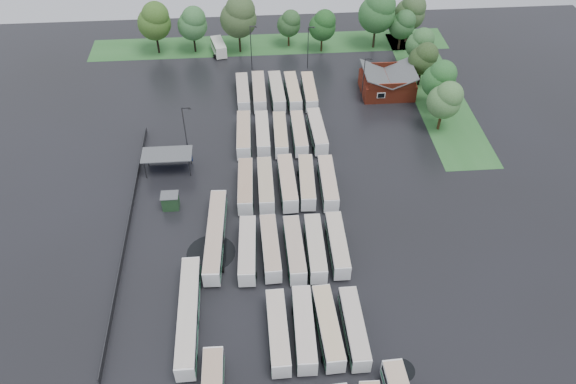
{
  "coord_description": "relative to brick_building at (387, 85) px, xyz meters",
  "views": [
    {
      "loc": [
        -2.89,
        -51.82,
        60.54
      ],
      "look_at": [
        2.0,
        12.0,
        2.5
      ],
      "focal_mm": 35.0,
      "sensor_mm": 36.0,
      "label": 1
    }
  ],
  "objects": [
    {
      "name": "tree_north_2",
      "position": [
        -28.63,
        19.03,
        6.48
      ],
      "size": [
        7.83,
        7.83,
        12.96
      ],
      "color": "black",
      "rests_on": "ground"
    },
    {
      "name": "ground",
      "position": [
        -24.0,
        -42.77,
        -1.87
      ],
      "size": [
        160.0,
        160.0,
        0.0
      ],
      "primitive_type": "plane",
      "color": "black",
      "rests_on": "ground"
    },
    {
      "name": "grass_strip_north",
      "position": [
        -22.0,
        22.03,
        -1.86
      ],
      "size": [
        80.0,
        10.0,
        0.01
      ],
      "primitive_type": "cube",
      "color": "#2B642A",
      "rests_on": "ground"
    },
    {
      "name": "tree_north_5",
      "position": [
        1.19,
        18.81,
        6.62
      ],
      "size": [
        7.97,
        7.97,
        13.2
      ],
      "color": "black",
      "rests_on": "ground"
    },
    {
      "name": "tree_east_4",
      "position": [
        6.71,
        17.61,
        4.02
      ],
      "size": [
        5.55,
        5.53,
        9.16
      ],
      "color": "black",
      "rests_on": "ground"
    },
    {
      "name": "brick_building",
      "position": [
        0.0,
        0.0,
        0.0
      ],
      "size": [
        10.07,
        8.6,
        5.39
      ],
      "color": "maroon",
      "rests_on": "ground"
    },
    {
      "name": "bus_r5c0",
      "position": [
        -28.49,
        -0.47,
        -0.19
      ],
      "size": [
        2.62,
        11.03,
        3.05
      ],
      "rotation": [
        0.0,
        0.0,
        0.03
      ],
      "color": "white",
      "rests_on": "ground"
    },
    {
      "name": "utility_hut",
      "position": [
        -40.2,
        -30.17,
        -0.55
      ],
      "size": [
        2.7,
        2.2,
        2.62
      ],
      "color": "#1C3D1F",
      "rests_on": "ground"
    },
    {
      "name": "wash_shed",
      "position": [
        -41.2,
        -20.74,
        1.12
      ],
      "size": [
        8.2,
        4.2,
        3.58
      ],
      "color": "#2D2D30",
      "rests_on": "ground"
    },
    {
      "name": "tree_east_1",
      "position": [
        7.94,
        -6.57,
        4.82
      ],
      "size": [
        6.27,
        6.27,
        10.38
      ],
      "color": "#392319",
      "rests_on": "ground"
    },
    {
      "name": "bus_r1c1",
      "position": [
        -25.1,
        -55.23,
        -0.16
      ],
      "size": [
        2.53,
        11.16,
        3.1
      ],
      "rotation": [
        0.0,
        0.0,
        0.01
      ],
      "color": "white",
      "rests_on": "ground"
    },
    {
      "name": "bus_r1c4",
      "position": [
        -15.71,
        -55.37,
        -0.21
      ],
      "size": [
        2.42,
        10.87,
        3.02
      ],
      "rotation": [
        0.0,
        0.0,
        0.01
      ],
      "color": "white",
      "rests_on": "ground"
    },
    {
      "name": "bus_r2c4",
      "position": [
        -15.8,
        -41.45,
        -0.2
      ],
      "size": [
        2.43,
        10.92,
        3.03
      ],
      "rotation": [
        0.0,
        0.0,
        -0.01
      ],
      "color": "white",
      "rests_on": "ground"
    },
    {
      "name": "bus_r4c1",
      "position": [
        -25.24,
        -14.16,
        -0.21
      ],
      "size": [
        2.33,
        10.82,
        3.01
      ],
      "rotation": [
        0.0,
        0.0,
        -0.0
      ],
      "color": "white",
      "rests_on": "ground"
    },
    {
      "name": "lamp_post_back_e",
      "position": [
        -14.54,
        10.84,
        3.57
      ],
      "size": [
        1.44,
        0.28,
        9.36
      ],
      "color": "#2D2D30",
      "rests_on": "ground"
    },
    {
      "name": "puddle_2",
      "position": [
        -33.81,
        -40.17,
        -1.86
      ],
      "size": [
        7.04,
        7.04,
        0.01
      ],
      "primitive_type": "cylinder",
      "color": "black",
      "rests_on": "ground"
    },
    {
      "name": "bus_r4c0",
      "position": [
        -28.55,
        -14.3,
        -0.14
      ],
      "size": [
        2.63,
        11.32,
        3.14
      ],
      "rotation": [
        0.0,
        0.0,
        -0.02
      ],
      "color": "white",
      "rests_on": "ground"
    },
    {
      "name": "minibus",
      "position": [
        -33.47,
        18.77,
        -0.33
      ],
      "size": [
        3.67,
        6.69,
        2.77
      ],
      "rotation": [
        0.0,
        0.0,
        0.22
      ],
      "color": "white",
      "rests_on": "ground"
    },
    {
      "name": "bus_r3c4",
      "position": [
        -15.43,
        -28.17,
        -0.17
      ],
      "size": [
        2.61,
        11.14,
        3.09
      ],
      "rotation": [
        0.0,
        0.0,
        -0.02
      ],
      "color": "white",
      "rests_on": "ground"
    },
    {
      "name": "bus_r3c1",
      "position": [
        -25.34,
        -27.9,
        -0.17
      ],
      "size": [
        2.4,
        11.07,
        3.08
      ],
      "rotation": [
        0.0,
        0.0,
        -0.0
      ],
      "color": "white",
      "rests_on": "ground"
    },
    {
      "name": "bus_r2c3",
      "position": [
        -18.99,
        -41.83,
        -0.17
      ],
      "size": [
        2.53,
        11.1,
        3.08
      ],
      "rotation": [
        0.0,
        0.0,
        -0.02
      ],
      "color": "white",
      "rests_on": "ground"
    },
    {
      "name": "bus_r5c1",
      "position": [
        -25.35,
        -0.45,
        -0.12
      ],
      "size": [
        2.49,
        11.39,
        3.17
      ],
      "rotation": [
        0.0,
        0.0,
        0.01
      ],
      "color": "white",
      "rests_on": "ground"
    },
    {
      "name": "bus_r2c2",
      "position": [
        -21.92,
        -41.87,
        -0.18
      ],
      "size": [
        2.53,
        11.03,
        3.06
      ],
      "rotation": [
        0.0,
        0.0,
        0.02
      ],
      "color": "white",
      "rests_on": "ground"
    },
    {
      "name": "bus_r4c3",
      "position": [
        -18.81,
        -14.57,
        -0.21
      ],
      "size": [
        2.34,
        10.81,
        3.01
      ],
      "rotation": [
        0.0,
        0.0,
        0.0
      ],
      "color": "white",
      "rests_on": "ground"
    },
    {
      "name": "tree_north_4",
      "position": [
        -10.7,
        17.95,
        4.35
      ],
      "size": [
        5.84,
        5.84,
        9.67
      ],
      "color": "#31220F",
      "rests_on": "ground"
    },
    {
      "name": "artic_bus_west_c",
      "position": [
        -36.16,
        -51.94,
        -0.12
      ],
      "size": [
        2.47,
        16.95,
        3.14
      ],
      "rotation": [
        0.0,
        0.0,
        0.0
      ],
      "color": "white",
      "rests_on": "ground"
    },
    {
      "name": "lamp_post_back_w",
      "position": [
        -26.31,
        11.02,
        3.87
      ],
      "size": [
        1.52,
        0.3,
        9.87
      ],
      "color": "#2D2D30",
      "rests_on": "ground"
    },
    {
      "name": "lamp_post_nw",
      "position": [
        -37.92,
        -18.32,
        4.27
      ],
      "size": [
        1.63,
        0.32,
        10.56
      ],
      "color": "#2D2D30",
      "rests_on": "ground"
    },
    {
      "name": "tree_north_1",
      "position": [
        -38.57,
        19.82,
        4.91
      ],
      "size": [
        6.35,
        6.35,
        10.52
      ],
      "color": "black",
      "rests_on": "ground"
    },
    {
      "name": "bus_r3c0",
      "position": [
        -28.52,
        -27.86,
        -0.19
      ],
      "size": [
        2.63,
        11.02,
        3.05
      ],
      "rotation": [
        0.0,
        0.0,
        -0.03
      ],
      "color": "white",
      "rests_on": "ground"
    },
    {
      "name": "bus_r1c2",
      "position": [
        -21.88,
        -55.06,
        -0.13
      ],
      "size": [
        2.67,
        11.4,
        3.16
      ],
      "rotation": [
        0.0,
        0.0,
        -0.02
      ],
      "color": "white",
      "rests_on": "ground"
    },
    {
      "name": "tree_north_6",
      "position": [
        9.03,
        20.81,
        5.36
      ],
      "size": [
        6.78,
        6.78,
        11.23
      ],
      "color": "#38281C",
      "rests_on": "ground"
    },
    {
      "name": "bus_r5c2",
      "position": [
        -21.88,
        -0.69,
        -0.12
      ],
      "size": [
        2.81,
        11.45,
        3.17
      ],
      "rotation": [
        0.0,
        0.0,
        0.04
      ],
      "color": "white",
      "rests_on": "ground"
    },
    {
      "name": "bus_r3c2",
      "position": [
        -21.86,
        -27.69,
        -0.12
      ],
      "size": [
        2.63,
        11.45,
        3.17
      ],
      "rotation": [
        0.0,
        0.0,
        0.02
      ],
      "color": "white",
      "rests_on": "ground"
    },
    {
      "name": "bus_r4c4",
      "position": [
        -15.54,
        -14.17,
        -0.17
      ],
      "size": [
        2.74,
        11.15,
        3.08
      ],
      "rotation": [
        0.0,
        0.0,
        0.04
      ],
      "color": "white",
      "rests_on": "ground"
    },
    {
      "name": "tree_east_3",
      "position": [
        8.27,
        8.51,
        4.15
      ],
      "size": [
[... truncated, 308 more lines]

